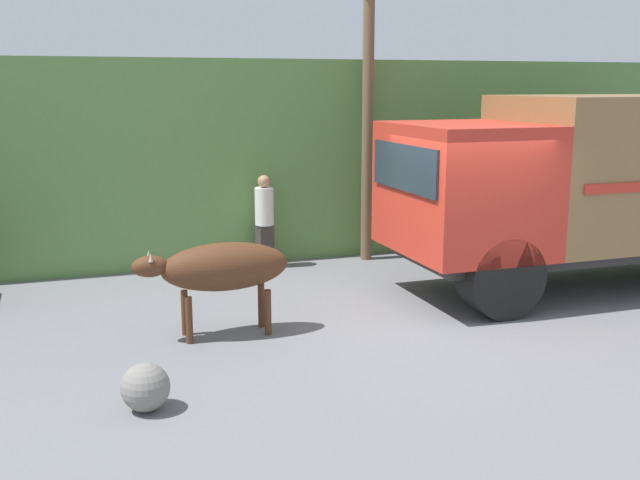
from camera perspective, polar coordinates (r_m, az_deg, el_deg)
ground_plane at (r=10.86m, az=9.78°, el=-5.71°), size 60.00×60.00×0.00m
hillside_embankment at (r=16.76m, az=-1.40°, el=7.03°), size 32.00×5.71×3.67m
cargo_truck at (r=12.66m, az=20.30°, el=4.32°), size 6.49×2.45×3.06m
brown_cow at (r=9.74m, az=-7.51°, el=-2.12°), size 2.02×0.63×1.24m
pedestrian_on_hill at (r=13.35m, az=-4.26°, el=1.76°), size 0.42×0.42×1.66m
utility_pole at (r=13.75m, az=3.69°, el=11.60°), size 0.90×0.21×6.13m
roadside_rock at (r=7.87m, az=-13.16°, el=-10.87°), size 0.50×0.50×0.50m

